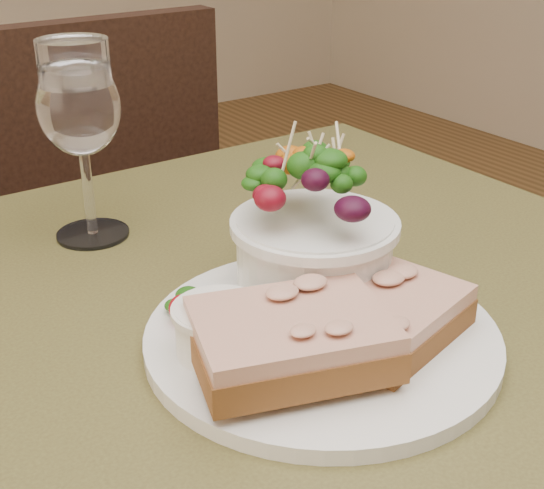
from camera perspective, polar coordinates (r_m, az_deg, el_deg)
cafe_table at (r=0.65m, az=0.17°, el=-14.24°), size 0.80×0.80×0.75m
chair_far at (r=1.43m, az=-14.86°, el=-7.91°), size 0.42×0.42×0.90m
dinner_plate at (r=0.57m, az=3.77°, el=-6.97°), size 0.26×0.26×0.01m
sandwich_front at (r=0.56m, az=8.72°, el=-5.29°), size 0.13×0.11×0.03m
sandwich_back at (r=0.51m, az=1.45°, el=-7.09°), size 0.15×0.13×0.03m
ramekin at (r=0.53m, az=-3.99°, el=-6.21°), size 0.06×0.06×0.04m
salad_bowl at (r=0.60m, az=3.25°, el=1.79°), size 0.12×0.12×0.13m
garnish at (r=0.58m, az=-6.17°, el=-4.55°), size 0.05×0.04×0.02m
wine_glass at (r=0.72m, az=-14.30°, el=9.60°), size 0.08×0.08×0.18m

